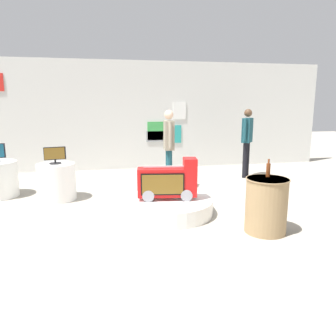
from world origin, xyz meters
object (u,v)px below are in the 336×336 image
(tv_on_center_rear, at_px, (55,155))
(shopper_browsing_near_truck, at_px, (247,138))
(display_pedestal_center_rear, at_px, (57,182))
(main_display_pedestal, at_px, (167,206))
(novelty_firetruck_tv, at_px, (168,183))
(side_table_round, at_px, (266,205))
(bottle_on_side_table, at_px, (268,170))
(shopper_browsing_rear, at_px, (169,144))

(tv_on_center_rear, xyz_separation_m, shopper_browsing_near_truck, (4.60, 1.19, 0.13))
(display_pedestal_center_rear, distance_m, shopper_browsing_near_truck, 4.79)
(display_pedestal_center_rear, xyz_separation_m, tv_on_center_rear, (-0.00, -0.00, 0.54))
(main_display_pedestal, relative_size, shopper_browsing_near_truck, 0.90)
(novelty_firetruck_tv, distance_m, side_table_round, 1.68)
(main_display_pedestal, height_order, side_table_round, side_table_round)
(bottle_on_side_table, xyz_separation_m, shopper_browsing_rear, (-1.00, 2.58, 0.10))
(novelty_firetruck_tv, relative_size, display_pedestal_center_rear, 1.41)
(side_table_round, bearing_deg, novelty_firetruck_tv, 139.52)
(main_display_pedestal, height_order, tv_on_center_rear, tv_on_center_rear)
(main_display_pedestal, distance_m, display_pedestal_center_rear, 2.39)
(novelty_firetruck_tv, relative_size, bottle_on_side_table, 3.89)
(novelty_firetruck_tv, relative_size, side_table_round, 1.27)
(tv_on_center_rear, height_order, bottle_on_side_table, bottle_on_side_table)
(bottle_on_side_table, bearing_deg, shopper_browsing_near_truck, 70.24)
(novelty_firetruck_tv, bearing_deg, tv_on_center_rear, 147.48)
(shopper_browsing_rear, bearing_deg, main_display_pedestal, -102.53)
(shopper_browsing_near_truck, bearing_deg, main_display_pedestal, -136.40)
(display_pedestal_center_rear, bearing_deg, shopper_browsing_rear, 7.66)
(novelty_firetruck_tv, distance_m, display_pedestal_center_rear, 2.41)
(main_display_pedestal, bearing_deg, tv_on_center_rear, 147.44)
(display_pedestal_center_rear, distance_m, bottle_on_side_table, 4.09)
(novelty_firetruck_tv, height_order, shopper_browsing_near_truck, shopper_browsing_near_truck)
(novelty_firetruck_tv, relative_size, shopper_browsing_rear, 0.59)
(display_pedestal_center_rear, bearing_deg, shopper_browsing_near_truck, 14.48)
(tv_on_center_rear, xyz_separation_m, side_table_round, (3.29, -2.38, -0.49))
(main_display_pedestal, distance_m, tv_on_center_rear, 2.50)
(display_pedestal_center_rear, relative_size, shopper_browsing_near_truck, 0.42)
(side_table_round, bearing_deg, shopper_browsing_rear, 109.15)
(shopper_browsing_near_truck, bearing_deg, novelty_firetruck_tv, -136.09)
(display_pedestal_center_rear, relative_size, shopper_browsing_rear, 0.42)
(display_pedestal_center_rear, xyz_separation_m, shopper_browsing_near_truck, (4.60, 1.19, 0.68))
(main_display_pedestal, height_order, shopper_browsing_near_truck, shopper_browsing_near_truck)
(display_pedestal_center_rear, height_order, shopper_browsing_rear, shopper_browsing_rear)
(bottle_on_side_table, distance_m, shopper_browsing_rear, 2.77)
(novelty_firetruck_tv, distance_m, shopper_browsing_near_truck, 3.61)
(novelty_firetruck_tv, bearing_deg, bottle_on_side_table, -35.95)
(main_display_pedestal, relative_size, display_pedestal_center_rear, 2.14)
(bottle_on_side_table, bearing_deg, side_table_round, -118.06)
(main_display_pedestal, bearing_deg, bottle_on_side_table, -35.85)
(novelty_firetruck_tv, xyz_separation_m, side_table_round, (1.27, -1.09, -0.14))
(side_table_round, relative_size, shopper_browsing_rear, 0.47)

